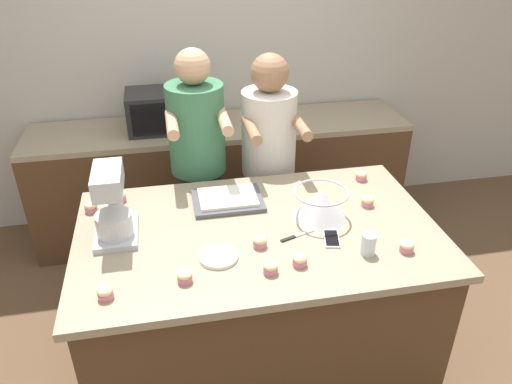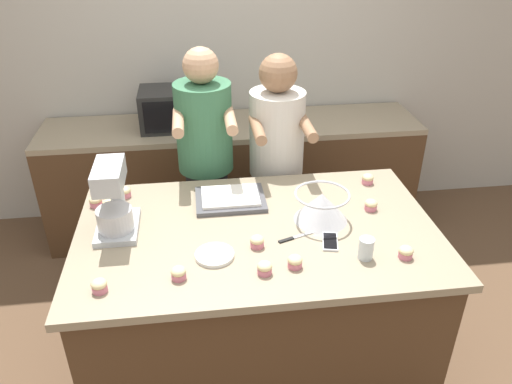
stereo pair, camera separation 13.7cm
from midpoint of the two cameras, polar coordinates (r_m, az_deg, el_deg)
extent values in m
plane|color=brown|center=(3.06, -1.14, -18.54)|extent=(16.00, 16.00, 0.00)
cube|color=#B2ADA3|center=(3.93, -6.14, 15.84)|extent=(10.00, 0.06, 2.70)
cube|color=#4C331E|center=(2.75, -1.24, -12.51)|extent=(1.70, 1.02, 0.87)
cube|color=gray|center=(2.47, -1.35, -4.67)|extent=(1.77, 1.08, 0.04)
cube|color=#4C331E|center=(3.93, -4.91, 1.41)|extent=(2.80, 0.60, 0.85)
cube|color=gray|center=(3.74, -5.20, 7.39)|extent=(2.80, 0.60, 0.04)
cylinder|color=#232328|center=(3.33, -7.28, -4.17)|extent=(0.26, 0.26, 0.88)
cylinder|color=#38704C|center=(2.99, -8.14, 7.16)|extent=(0.34, 0.34, 0.54)
sphere|color=tan|center=(2.87, -8.68, 13.99)|extent=(0.20, 0.20, 0.20)
cylinder|color=tan|center=(2.79, -11.00, 7.68)|extent=(0.06, 0.34, 0.06)
cylinder|color=tan|center=(2.80, -5.12, 8.22)|extent=(0.06, 0.34, 0.06)
cylinder|color=#232328|center=(3.39, 0.18, -3.79)|extent=(0.26, 0.26, 0.82)
cylinder|color=silver|center=(3.07, 0.20, 6.75)|extent=(0.34, 0.34, 0.52)
sphere|color=#936B4C|center=(2.94, 0.22, 13.47)|extent=(0.22, 0.22, 0.22)
cylinder|color=#936B4C|center=(2.85, -1.95, 7.20)|extent=(0.06, 0.34, 0.06)
cylinder|color=#936B4C|center=(2.90, 3.66, 7.61)|extent=(0.06, 0.34, 0.06)
cube|color=#B2B7BC|center=(2.52, -17.14, -4.43)|extent=(0.20, 0.30, 0.03)
cylinder|color=#B2B7BC|center=(2.55, -17.39, -0.59)|extent=(0.07, 0.07, 0.23)
cube|color=#B2B7BC|center=(2.36, -18.20, 1.28)|extent=(0.13, 0.26, 0.10)
cylinder|color=#BCBCC1|center=(2.45, -17.43, -3.56)|extent=(0.17, 0.17, 0.11)
cone|color=#BCBCC1|center=(2.52, 5.82, -1.46)|extent=(0.27, 0.27, 0.15)
torus|color=#BCBCC1|center=(2.48, 5.90, -0.05)|extent=(0.28, 0.28, 0.01)
cube|color=#4C4C51|center=(2.68, -4.71, -0.98)|extent=(0.37, 0.28, 0.02)
cube|color=white|center=(2.67, -4.72, -0.61)|extent=(0.30, 0.23, 0.02)
cube|color=black|center=(3.67, -11.74, 9.12)|extent=(0.49, 0.34, 0.28)
cube|color=black|center=(3.51, -12.42, 8.08)|extent=(0.34, 0.01, 0.23)
cube|color=#2D2D2D|center=(3.51, -8.78, 8.44)|extent=(0.10, 0.01, 0.23)
cube|color=silver|center=(2.40, 7.01, -5.36)|extent=(0.10, 0.16, 0.01)
cube|color=black|center=(2.39, 7.02, -5.25)|extent=(0.09, 0.14, 0.00)
cylinder|color=silver|center=(2.31, 11.08, -5.90)|extent=(0.07, 0.07, 0.10)
cylinder|color=white|center=(2.27, -6.04, -7.38)|extent=(0.18, 0.18, 0.02)
cube|color=#BCBCC1|center=(2.44, 4.22, -4.64)|extent=(0.14, 0.06, 0.01)
cube|color=black|center=(2.38, 2.04, -5.42)|extent=(0.08, 0.04, 0.01)
cylinder|color=#D17084|center=(2.22, 3.25, -8.08)|extent=(0.06, 0.06, 0.03)
ellipsoid|color=beige|center=(2.21, 3.27, -7.59)|extent=(0.07, 0.07, 0.04)
cylinder|color=#D17084|center=(2.93, 10.63, 1.59)|extent=(0.06, 0.06, 0.03)
ellipsoid|color=beige|center=(2.92, 10.67, 2.01)|extent=(0.07, 0.07, 0.04)
cylinder|color=#D17084|center=(2.38, 15.25, -6.32)|extent=(0.06, 0.06, 0.03)
ellipsoid|color=beige|center=(2.37, 15.33, -5.85)|extent=(0.07, 0.07, 0.04)
cylinder|color=#D17084|center=(2.16, -18.59, -11.15)|extent=(0.06, 0.06, 0.03)
ellipsoid|color=beige|center=(2.15, -18.70, -10.66)|extent=(0.07, 0.07, 0.04)
cylinder|color=#D17084|center=(2.33, -1.24, -5.99)|extent=(0.06, 0.06, 0.03)
ellipsoid|color=beige|center=(2.32, -1.25, -5.50)|extent=(0.07, 0.07, 0.04)
cylinder|color=#D17084|center=(2.18, -0.14, -8.95)|extent=(0.06, 0.06, 0.03)
ellipsoid|color=beige|center=(2.16, -0.15, -8.45)|extent=(0.07, 0.07, 0.04)
cylinder|color=#D17084|center=(2.79, -16.63, -0.76)|extent=(0.06, 0.06, 0.03)
ellipsoid|color=beige|center=(2.78, -16.70, -0.33)|extent=(0.07, 0.07, 0.04)
cylinder|color=#D17084|center=(2.16, -9.95, -9.79)|extent=(0.06, 0.06, 0.03)
ellipsoid|color=beige|center=(2.15, -10.01, -9.29)|extent=(0.07, 0.07, 0.04)
cylinder|color=#D17084|center=(2.75, -19.68, -1.88)|extent=(0.06, 0.06, 0.03)
ellipsoid|color=beige|center=(2.73, -19.76, -1.45)|extent=(0.07, 0.07, 0.04)
cylinder|color=#D17084|center=(2.69, 11.19, -1.30)|extent=(0.06, 0.06, 0.03)
ellipsoid|color=beige|center=(2.67, 11.24, -0.86)|extent=(0.07, 0.07, 0.04)
cylinder|color=#D17084|center=(2.70, -18.23, -2.22)|extent=(0.06, 0.06, 0.03)
ellipsoid|color=beige|center=(2.68, -18.31, -1.78)|extent=(0.07, 0.07, 0.04)
camera|label=1|loc=(0.07, -91.63, -0.93)|focal=35.00mm
camera|label=2|loc=(0.07, 88.37, 0.93)|focal=35.00mm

